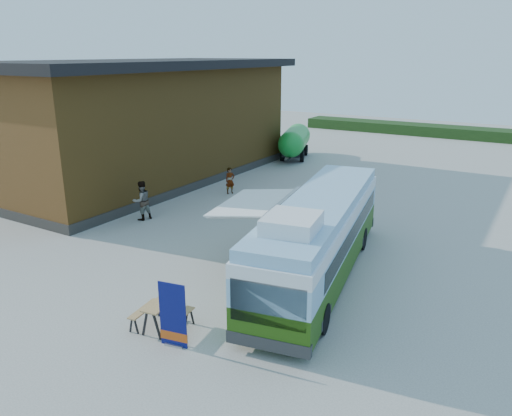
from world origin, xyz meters
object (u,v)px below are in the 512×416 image
Objects in this scene: picnic_table at (161,309)px; slurry_tanker at (295,140)px; banner at (173,321)px; person_b at (142,201)px; bus at (319,235)px; person_a at (230,181)px.

slurry_tanker reaches higher than picnic_table.
banner is 11.67m from person_b.
banner reaches higher than picnic_table.
banner is at bearing -89.59° from slurry_tanker.
person_b is at bearing 160.62° from bus.
bus is 1.85× the size of slurry_tanker.
banner is 15.99m from person_a.
person_a is at bearing 107.96° from picnic_table.
picnic_table is 10.62m from person_b.
person_a is 0.79× the size of person_b.
slurry_tanker reaches higher than banner.
slurry_tanker reaches higher than person_a.
slurry_tanker is (-8.10, 24.70, 0.74)m from picnic_table.
person_b is (-1.05, -6.21, 0.20)m from person_a.
picnic_table is (-2.52, -5.68, -1.01)m from bus.
slurry_tanker reaches higher than person_b.
bus reaches higher than picnic_table.
bus is at bearing -97.93° from person_a.
bus reaches higher than banner.
picnic_table is 26.00m from slurry_tanker.
person_b is at bearing -156.95° from person_a.
slurry_tanker is at bearing 108.85° from bus.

